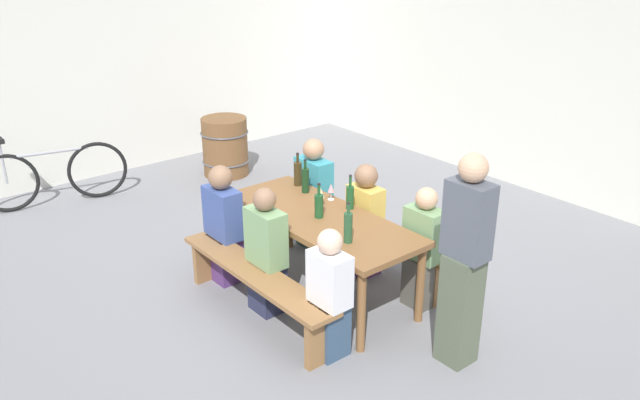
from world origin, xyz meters
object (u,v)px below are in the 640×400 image
object	(u,v)px
wine_bottle_0	(348,227)
seated_guest_near_0	(223,227)
parked_bicycle_0	(52,175)
standing_host	(464,264)
seated_guest_near_1	(266,254)
seated_guest_near_2	(329,297)
wine_glass_1	(320,193)
seated_guest_far_2	(423,251)
seated_guest_far_1	(365,222)
seated_guest_far_0	(314,196)
wine_bottle_2	(350,197)
wine_bottle_1	(319,205)
wine_bottle_3	(305,180)
bench_far	(376,235)
tasting_table	(320,224)
wine_glass_0	(331,189)
wine_barrel	(225,146)
wine_bottle_4	(298,173)
bench_near	(256,281)

from	to	relation	value
wine_bottle_0	seated_guest_near_0	xyz separation A→B (m)	(-1.27, -0.39, -0.34)
seated_guest_near_0	parked_bicycle_0	distance (m)	2.92
standing_host	parked_bicycle_0	xyz separation A→B (m)	(-5.03, -1.32, -0.45)
seated_guest_near_1	seated_guest_near_2	xyz separation A→B (m)	(0.82, 0.00, -0.03)
wine_glass_1	seated_guest_far_2	size ratio (longest dim) A/B	0.16
seated_guest_far_1	seated_guest_far_2	xyz separation A→B (m)	(0.72, 0.00, -0.02)
seated_guest_far_0	wine_bottle_2	bearing A→B (deg)	73.87
wine_bottle_2	parked_bicycle_0	distance (m)	3.94
wine_bottle_1	seated_guest_far_1	distance (m)	0.65
wine_bottle_3	seated_guest_near_1	size ratio (longest dim) A/B	0.29
wine_glass_1	seated_guest_near_0	bearing A→B (deg)	-129.01
bench_far	wine_bottle_1	bearing A→B (deg)	-88.83
tasting_table	seated_guest_far_2	xyz separation A→B (m)	(0.73, 0.54, -0.15)
seated_guest_near_0	seated_guest_far_2	xyz separation A→B (m)	(1.46, 1.09, -0.02)
wine_bottle_0	wine_bottle_2	size ratio (longest dim) A/B	1.08
wine_bottle_1	seated_guest_far_1	size ratio (longest dim) A/B	0.28
wine_bottle_1	wine_glass_1	distance (m)	0.25
wine_bottle_1	seated_guest_far_2	world-z (taller)	seated_guest_far_2
wine_glass_0	seated_guest_near_0	size ratio (longest dim) A/B	0.14
wine_bottle_0	wine_glass_1	bearing A→B (deg)	157.03
seated_guest_far_0	wine_barrel	world-z (taller)	seated_guest_far_0
seated_guest_far_2	wine_glass_1	bearing A→B (deg)	-66.27
wine_bottle_3	seated_guest_far_2	size ratio (longest dim) A/B	0.30
seated_guest_near_2	wine_barrel	distance (m)	4.23
standing_host	wine_glass_0	bearing A→B (deg)	-5.32
seated_guest_near_1	standing_host	xyz separation A→B (m)	(1.50, 0.70, 0.29)
standing_host	seated_guest_near_2	bearing A→B (deg)	45.99
wine_bottle_0	wine_bottle_3	distance (m)	1.12
wine_bottle_3	parked_bicycle_0	size ratio (longest dim) A/B	0.20
wine_bottle_4	wine_glass_1	size ratio (longest dim) A/B	1.84
wine_barrel	wine_bottle_1	bearing A→B (deg)	-17.44
seated_guest_far_2	seated_guest_near_0	bearing A→B (deg)	-53.34
wine_bottle_2	parked_bicycle_0	xyz separation A→B (m)	(-3.62, -1.47, -0.49)
wine_bottle_4	seated_guest_far_0	xyz separation A→B (m)	(-0.05, 0.24, -0.32)
seated_guest_far_1	seated_guest_near_2	bearing A→B (deg)	35.27
wine_glass_1	seated_guest_near_1	bearing A→B (deg)	-79.88
bench_near	seated_guest_near_2	xyz separation A→B (m)	(0.77, 0.15, 0.15)
bench_near	wine_glass_0	size ratio (longest dim) A/B	11.87
seated_guest_far_1	seated_guest_far_0	bearing A→B (deg)	-90.00
tasting_table	seated_guest_far_0	bearing A→B (deg)	144.48
wine_bottle_3	standing_host	world-z (taller)	standing_host
bench_far	wine_glass_1	size ratio (longest dim) A/B	10.41
wine_bottle_3	seated_guest_far_2	distance (m)	1.33
bench_far	wine_bottle_2	distance (m)	0.64
wine_bottle_1	standing_host	world-z (taller)	standing_host
seated_guest_far_0	parked_bicycle_0	size ratio (longest dim) A/B	0.69
wine_bottle_0	wine_glass_1	xyz separation A→B (m)	(-0.71, 0.30, -0.01)
seated_guest_near_2	standing_host	distance (m)	1.02
tasting_table	wine_bottle_0	distance (m)	0.60
wine_glass_1	standing_host	size ratio (longest dim) A/B	0.11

